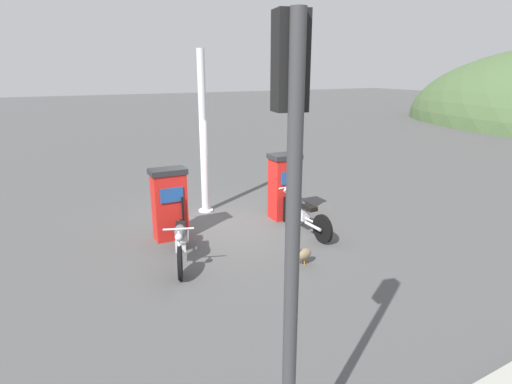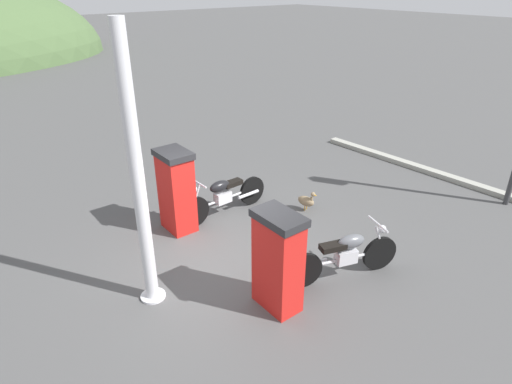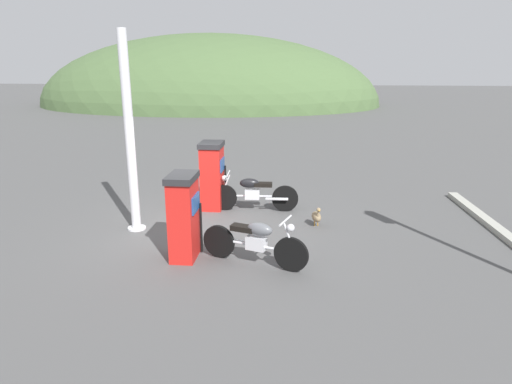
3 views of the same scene
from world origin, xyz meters
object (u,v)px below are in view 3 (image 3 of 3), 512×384
object	(u,v)px
fuel_pump_far	(212,175)
motorcycle_far_pump	(253,193)
motorcycle_near_pump	(255,241)
fuel_pump_near	(184,216)
wandering_duck	(316,216)
canopy_support_pole	(130,138)

from	to	relation	value
fuel_pump_far	motorcycle_far_pump	xyz separation A→B (m)	(1.04, -0.12, -0.40)
motorcycle_near_pump	motorcycle_far_pump	distance (m)	3.10
fuel_pump_near	wandering_duck	size ratio (longest dim) A/B	3.34
motorcycle_far_pump	fuel_pump_near	bearing A→B (deg)	-109.70
motorcycle_near_pump	wandering_duck	distance (m)	2.43
motorcycle_near_pump	canopy_support_pole	distance (m)	3.58
fuel_pump_near	wandering_duck	world-z (taller)	fuel_pump_near
fuel_pump_far	motorcycle_far_pump	distance (m)	1.12
fuel_pump_near	fuel_pump_far	bearing A→B (deg)	90.00
motorcycle_far_pump	canopy_support_pole	size ratio (longest dim) A/B	0.51
fuel_pump_near	motorcycle_near_pump	xyz separation A→B (m)	(1.35, -0.19, -0.37)
motorcycle_near_pump	motorcycle_far_pump	size ratio (longest dim) A/B	0.92
fuel_pump_near	canopy_support_pole	bearing A→B (deg)	135.89
fuel_pump_near	fuel_pump_far	xyz separation A→B (m)	(-0.00, 3.02, 0.03)
motorcycle_far_pump	fuel_pump_far	bearing A→B (deg)	173.14
motorcycle_far_pump	canopy_support_pole	distance (m)	3.30
fuel_pump_far	motorcycle_far_pump	size ratio (longest dim) A/B	0.78
wandering_duck	canopy_support_pole	world-z (taller)	canopy_support_pole
canopy_support_pole	fuel_pump_near	bearing A→B (deg)	-44.11
motorcycle_near_pump	canopy_support_pole	bearing A→B (deg)	150.41
motorcycle_near_pump	wandering_duck	size ratio (longest dim) A/B	4.08
fuel_pump_far	wandering_duck	size ratio (longest dim) A/B	3.45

